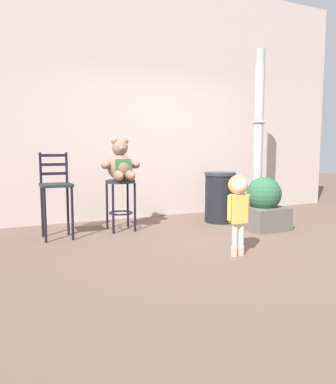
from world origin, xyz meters
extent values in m
plane|color=brown|center=(0.00, 0.00, 0.00)|extent=(24.00, 24.00, 0.00)
cube|color=#BBA89F|center=(0.00, 2.17, 1.96)|extent=(7.43, 0.30, 3.91)
cylinder|color=black|center=(-0.90, 1.19, 0.69)|extent=(0.41, 0.41, 0.04)
cylinder|color=black|center=(-1.05, 1.03, 0.33)|extent=(0.03, 0.03, 0.67)
cylinder|color=black|center=(-0.74, 1.03, 0.33)|extent=(0.03, 0.03, 0.67)
cylinder|color=black|center=(-1.05, 1.34, 0.33)|extent=(0.03, 0.03, 0.67)
cylinder|color=black|center=(-0.74, 1.34, 0.33)|extent=(0.03, 0.03, 0.67)
torus|color=black|center=(-0.90, 1.19, 0.25)|extent=(0.33, 0.33, 0.02)
sphere|color=#826252|center=(-0.90, 1.19, 0.88)|extent=(0.35, 0.35, 0.35)
cube|color=#346233|center=(-0.90, 1.04, 0.89)|extent=(0.22, 0.03, 0.21)
sphere|color=#826252|center=(-0.90, 1.19, 1.15)|extent=(0.22, 0.22, 0.22)
ellipsoid|color=#87665D|center=(-0.90, 1.09, 1.14)|extent=(0.09, 0.07, 0.06)
sphere|color=black|center=(-0.90, 1.07, 1.14)|extent=(0.03, 0.03, 0.03)
sphere|color=#826252|center=(-0.97, 1.19, 1.24)|extent=(0.09, 0.09, 0.09)
sphere|color=#826252|center=(-0.82, 1.19, 1.24)|extent=(0.09, 0.09, 0.09)
ellipsoid|color=#826252|center=(-1.11, 1.16, 0.92)|extent=(0.12, 0.20, 0.11)
ellipsoid|color=#826252|center=(-0.69, 1.16, 0.92)|extent=(0.12, 0.20, 0.11)
ellipsoid|color=#826252|center=(-0.98, 1.02, 0.78)|extent=(0.12, 0.30, 0.14)
ellipsoid|color=#826252|center=(-0.82, 1.02, 0.78)|extent=(0.12, 0.30, 0.14)
cylinder|color=#D99E8E|center=(-0.19, -0.54, 0.05)|extent=(0.07, 0.07, 0.10)
cylinder|color=silver|center=(-0.19, -0.54, 0.23)|extent=(0.05, 0.05, 0.26)
cylinder|color=#D99E8E|center=(-0.10, -0.54, 0.05)|extent=(0.07, 0.07, 0.10)
cylinder|color=silver|center=(-0.10, -0.54, 0.23)|extent=(0.05, 0.05, 0.26)
cube|color=#EAB64F|center=(-0.15, -0.54, 0.51)|extent=(0.18, 0.10, 0.31)
cylinder|color=#EAB64F|center=(-0.26, -0.54, 0.52)|extent=(0.04, 0.04, 0.26)
cylinder|color=#EAB64F|center=(-0.03, -0.54, 0.52)|extent=(0.04, 0.04, 0.26)
sphere|color=#D8B293|center=(-0.15, -0.54, 0.75)|extent=(0.19, 0.19, 0.19)
sphere|color=#EEB054|center=(-0.15, -0.52, 0.76)|extent=(0.20, 0.20, 0.20)
cylinder|color=black|center=(0.69, 1.13, 0.37)|extent=(0.46, 0.46, 0.73)
cylinder|color=#2D2D33|center=(0.69, 1.13, 0.76)|extent=(0.49, 0.49, 0.05)
cylinder|color=#AAABA4|center=(1.40, 1.13, 0.09)|extent=(0.35, 0.35, 0.18)
cylinder|color=#A4AC9F|center=(1.40, 1.13, 1.44)|extent=(0.15, 0.15, 2.51)
torus|color=#ADA89E|center=(1.40, 1.13, 1.56)|extent=(0.20, 0.20, 0.04)
cube|color=black|center=(-1.78, 1.06, 0.68)|extent=(0.38, 0.38, 0.03)
cylinder|color=black|center=(-1.94, 0.90, 0.33)|extent=(0.03, 0.03, 0.67)
cylinder|color=black|center=(-1.61, 0.90, 0.33)|extent=(0.03, 0.03, 0.67)
cylinder|color=black|center=(-1.94, 1.22, 0.33)|extent=(0.03, 0.03, 0.67)
cylinder|color=black|center=(-1.61, 1.22, 0.33)|extent=(0.03, 0.03, 0.67)
cylinder|color=black|center=(-1.94, 1.22, 0.90)|extent=(0.03, 0.03, 0.39)
cylinder|color=black|center=(-1.61, 1.22, 0.90)|extent=(0.03, 0.03, 0.39)
cube|color=black|center=(-1.78, 1.22, 0.82)|extent=(0.32, 0.02, 0.04)
cube|color=black|center=(-1.78, 1.22, 0.94)|extent=(0.32, 0.02, 0.04)
cube|color=black|center=(-1.78, 1.22, 1.05)|extent=(0.32, 0.02, 0.04)
cube|color=#59544C|center=(0.98, 0.43, 0.16)|extent=(0.57, 0.57, 0.32)
sphere|color=#29593B|center=(0.98, 0.43, 0.50)|extent=(0.49, 0.49, 0.49)
camera|label=1|loc=(-2.42, -3.72, 1.13)|focal=34.62mm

